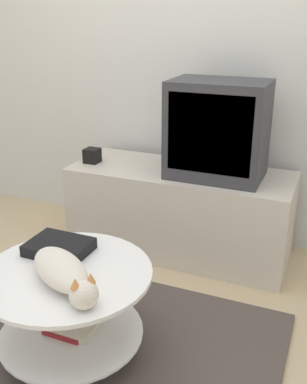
{
  "coord_description": "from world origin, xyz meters",
  "views": [
    {
      "loc": [
        0.96,
        -1.34,
        1.42
      ],
      "look_at": [
        0.18,
        0.51,
        0.63
      ],
      "focal_mm": 42.0,
      "sensor_mm": 36.0,
      "label": 1
    }
  ],
  "objects_px": {
    "tv": "(218,130)",
    "speaker": "(92,156)",
    "cat": "(63,272)",
    "dvd_box": "(59,247)"
  },
  "relations": [
    {
      "from": "speaker",
      "to": "cat",
      "type": "xyz_separation_m",
      "value": [
        0.52,
        -1.13,
        -0.09
      ]
    },
    {
      "from": "tv",
      "to": "dvd_box",
      "type": "distance_m",
      "value": 1.13
    },
    {
      "from": "tv",
      "to": "speaker",
      "type": "bearing_deg",
      "value": -176.08
    },
    {
      "from": "tv",
      "to": "speaker",
      "type": "height_order",
      "value": "tv"
    },
    {
      "from": "tv",
      "to": "speaker",
      "type": "distance_m",
      "value": 0.83
    },
    {
      "from": "cat",
      "to": "dvd_box",
      "type": "bearing_deg",
      "value": 160.59
    },
    {
      "from": "speaker",
      "to": "tv",
      "type": "bearing_deg",
      "value": 3.92
    },
    {
      "from": "tv",
      "to": "cat",
      "type": "bearing_deg",
      "value": -102.9
    },
    {
      "from": "tv",
      "to": "cat",
      "type": "distance_m",
      "value": 1.26
    },
    {
      "from": "dvd_box",
      "to": "cat",
      "type": "height_order",
      "value": "cat"
    }
  ]
}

